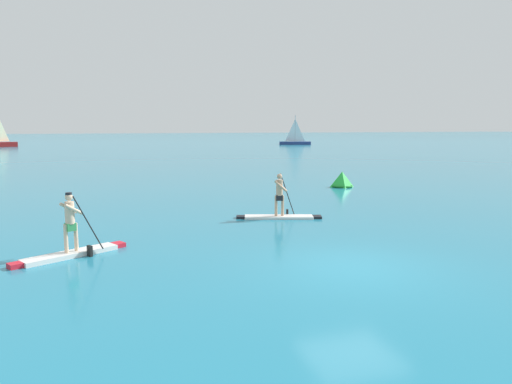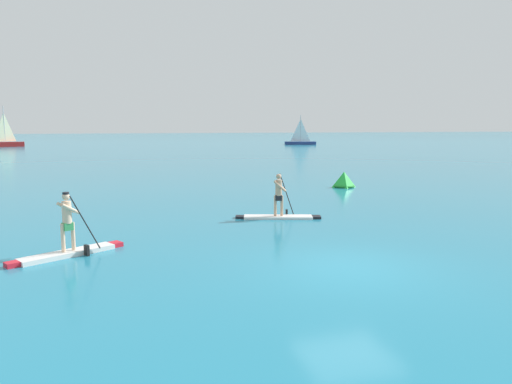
{
  "view_description": "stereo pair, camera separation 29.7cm",
  "coord_description": "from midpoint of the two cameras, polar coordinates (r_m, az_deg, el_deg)",
  "views": [
    {
      "loc": [
        -5.99,
        -10.78,
        3.68
      ],
      "look_at": [
        0.19,
        9.27,
        0.74
      ],
      "focal_mm": 33.39,
      "sensor_mm": 36.0,
      "label": 1
    },
    {
      "loc": [
        -5.7,
        -10.87,
        3.68
      ],
      "look_at": [
        0.19,
        9.27,
        0.74
      ],
      "focal_mm": 33.39,
      "sensor_mm": 36.0,
      "label": 2
    }
  ],
  "objects": [
    {
      "name": "paddleboarder_mid_center",
      "position": [
        19.03,
        3.19,
        -2.03
      ],
      "size": [
        3.38,
        1.43,
        1.83
      ],
      "rotation": [
        0.0,
        0.0,
        -0.29
      ],
      "color": "white",
      "rests_on": "ground"
    },
    {
      "name": "paddleboarder_near_left",
      "position": [
        14.54,
        -21.01,
        -5.68
      ],
      "size": [
        3.07,
        1.96,
        1.84
      ],
      "rotation": [
        0.0,
        0.0,
        0.52
      ],
      "color": "white",
      "rests_on": "ground"
    },
    {
      "name": "sailboat_right_horizon",
      "position": [
        92.44,
        5.43,
        6.12
      ],
      "size": [
        6.09,
        2.81,
        5.61
      ],
      "rotation": [
        0.0,
        0.0,
        6.03
      ],
      "color": "navy",
      "rests_on": "ground"
    },
    {
      "name": "ground",
      "position": [
        12.84,
        11.68,
        -8.84
      ],
      "size": [
        440.0,
        440.0,
        0.0
      ],
      "primitive_type": "plane",
      "color": "teal"
    },
    {
      "name": "race_marker_buoy",
      "position": [
        29.04,
        10.78,
        1.36
      ],
      "size": [
        1.27,
        1.27,
        0.93
      ],
      "color": "green",
      "rests_on": "ground"
    },
    {
      "name": "sailboat_left_horizon",
      "position": [
        93.16,
        -27.74,
        5.35
      ],
      "size": [
        5.94,
        2.81,
        7.02
      ],
      "rotation": [
        0.0,
        0.0,
        0.27
      ],
      "color": "#A51E1E",
      "rests_on": "ground"
    }
  ]
}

